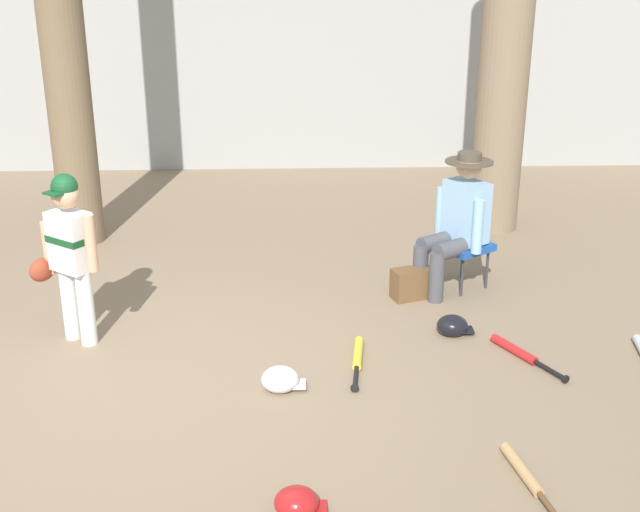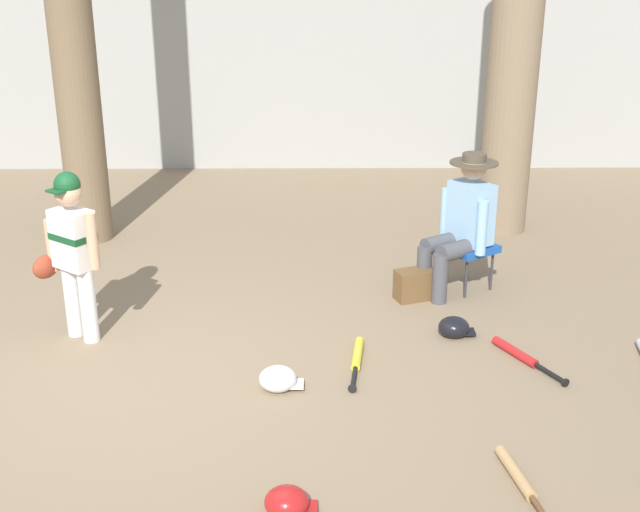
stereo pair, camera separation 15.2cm
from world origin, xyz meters
TOP-DOWN VIEW (x-y plane):
  - ground_plane at (0.00, 0.00)m, footprint 60.00×60.00m
  - concrete_back_wall at (0.00, 6.05)m, footprint 18.00×0.36m
  - tree_behind_spectator at (3.10, 3.39)m, footprint 0.71×0.71m
  - young_ballplayer at (-0.64, 0.88)m, footprint 0.60×0.39m
  - folding_stool at (2.46, 1.81)m, footprint 0.55×0.55m
  - seated_spectator at (2.38, 1.76)m, footprint 0.65×0.58m
  - handbag_beside_stool at (1.99, 1.58)m, footprint 0.38×0.28m
  - bat_yellow_trainer at (1.44, 0.47)m, footprint 0.15×0.72m
  - bat_red_barrel at (2.63, 0.49)m, footprint 0.40×0.68m
  - bat_wood_tan at (2.28, -0.97)m, footprint 0.19×0.75m
  - batting_helmet_red at (0.99, -1.21)m, footprint 0.28×0.22m
  - batting_helmet_white at (0.89, 0.09)m, footprint 0.30×0.23m
  - batting_helmet_black at (2.21, 0.88)m, footprint 0.28×0.22m

SIDE VIEW (x-z plane):
  - ground_plane at x=0.00m, z-range 0.00..0.00m
  - bat_red_barrel at x=2.63m, z-range 0.00..0.07m
  - bat_wood_tan at x=2.28m, z-range 0.00..0.07m
  - bat_yellow_trainer at x=1.44m, z-range 0.00..0.07m
  - batting_helmet_red at x=0.99m, z-range -0.01..0.15m
  - batting_helmet_black at x=2.21m, z-range -0.01..0.15m
  - batting_helmet_white at x=0.89m, z-range -0.01..0.16m
  - handbag_beside_stool at x=1.99m, z-range 0.00..0.26m
  - folding_stool at x=2.46m, z-range 0.16..0.57m
  - seated_spectator at x=2.38m, z-range 0.04..1.24m
  - young_ballplayer at x=-0.64m, z-range 0.09..1.40m
  - concrete_back_wall at x=0.00m, z-range 0.00..2.81m
  - tree_behind_spectator at x=3.10m, z-range -0.34..3.99m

